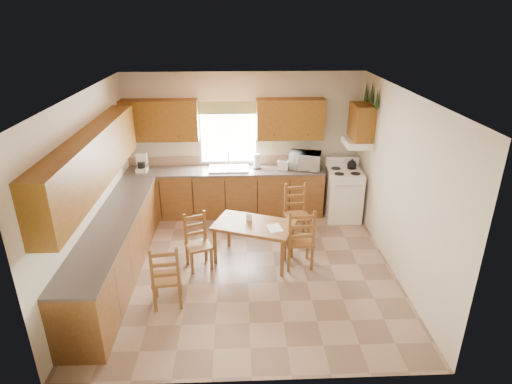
{
  "coord_description": "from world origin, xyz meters",
  "views": [
    {
      "loc": [
        -0.1,
        -5.73,
        3.72
      ],
      "look_at": [
        0.15,
        0.3,
        1.15
      ],
      "focal_mm": 30.0,
      "sensor_mm": 36.0,
      "label": 1
    }
  ],
  "objects_px": {
    "microwave": "(305,161)",
    "chair_near_right": "(299,237)",
    "dining_table": "(254,242)",
    "stove": "(343,195)",
    "chair_near_left": "(166,274)",
    "chair_far_left": "(198,242)",
    "chair_far_right": "(297,213)"
  },
  "relations": [
    {
      "from": "chair_near_left",
      "to": "chair_far_right",
      "type": "xyz_separation_m",
      "value": [
        1.99,
        1.77,
        0.01
      ]
    },
    {
      "from": "chair_far_right",
      "to": "microwave",
      "type": "bearing_deg",
      "value": 68.63
    },
    {
      "from": "chair_near_right",
      "to": "chair_far_right",
      "type": "height_order",
      "value": "chair_near_right"
    },
    {
      "from": "stove",
      "to": "chair_far_left",
      "type": "relative_size",
      "value": 1.07
    },
    {
      "from": "dining_table",
      "to": "chair_far_left",
      "type": "xyz_separation_m",
      "value": [
        -0.86,
        -0.17,
        0.11
      ]
    },
    {
      "from": "chair_far_right",
      "to": "stove",
      "type": "bearing_deg",
      "value": 30.44
    },
    {
      "from": "stove",
      "to": "dining_table",
      "type": "distance_m",
      "value": 2.31
    },
    {
      "from": "stove",
      "to": "chair_near_left",
      "type": "height_order",
      "value": "stove"
    },
    {
      "from": "microwave",
      "to": "stove",
      "type": "bearing_deg",
      "value": -6.42
    },
    {
      "from": "chair_near_right",
      "to": "chair_far_left",
      "type": "distance_m",
      "value": 1.55
    },
    {
      "from": "chair_near_left",
      "to": "chair_near_right",
      "type": "relative_size",
      "value": 0.93
    },
    {
      "from": "chair_far_left",
      "to": "microwave",
      "type": "bearing_deg",
      "value": 24.13
    },
    {
      "from": "stove",
      "to": "chair_far_right",
      "type": "xyz_separation_m",
      "value": [
        -0.99,
        -0.76,
        0.01
      ]
    },
    {
      "from": "stove",
      "to": "chair_far_right",
      "type": "height_order",
      "value": "chair_far_right"
    },
    {
      "from": "microwave",
      "to": "chair_far_right",
      "type": "xyz_separation_m",
      "value": [
        -0.27,
        -1.03,
        -0.6
      ]
    },
    {
      "from": "stove",
      "to": "chair_near_right",
      "type": "bearing_deg",
      "value": -120.42
    },
    {
      "from": "stove",
      "to": "chair_near_left",
      "type": "relative_size",
      "value": 1.0
    },
    {
      "from": "microwave",
      "to": "chair_far_right",
      "type": "height_order",
      "value": "microwave"
    },
    {
      "from": "chair_near_left",
      "to": "chair_near_right",
      "type": "distance_m",
      "value": 2.1
    },
    {
      "from": "chair_near_left",
      "to": "stove",
      "type": "bearing_deg",
      "value": -146.98
    },
    {
      "from": "chair_near_left",
      "to": "chair_far_right",
      "type": "height_order",
      "value": "chair_far_right"
    },
    {
      "from": "microwave",
      "to": "chair_near_left",
      "type": "xyz_separation_m",
      "value": [
        -2.26,
        -2.8,
        -0.61
      ]
    },
    {
      "from": "chair_far_left",
      "to": "chair_far_right",
      "type": "distance_m",
      "value": 1.86
    },
    {
      "from": "stove",
      "to": "dining_table",
      "type": "height_order",
      "value": "stove"
    },
    {
      "from": "chair_far_left",
      "to": "dining_table",
      "type": "bearing_deg",
      "value": -10.12
    },
    {
      "from": "chair_near_left",
      "to": "chair_near_right",
      "type": "xyz_separation_m",
      "value": [
        1.9,
        0.88,
        0.03
      ]
    },
    {
      "from": "microwave",
      "to": "chair_near_right",
      "type": "height_order",
      "value": "microwave"
    },
    {
      "from": "microwave",
      "to": "chair_far_left",
      "type": "bearing_deg",
      "value": -120.69
    },
    {
      "from": "chair_near_right",
      "to": "chair_far_left",
      "type": "xyz_separation_m",
      "value": [
        -1.55,
        0.0,
        -0.06
      ]
    },
    {
      "from": "stove",
      "to": "chair_far_right",
      "type": "relative_size",
      "value": 0.97
    },
    {
      "from": "dining_table",
      "to": "chair_near_right",
      "type": "bearing_deg",
      "value": 7.34
    },
    {
      "from": "chair_far_left",
      "to": "chair_far_right",
      "type": "xyz_separation_m",
      "value": [
        1.64,
        0.89,
        0.04
      ]
    }
  ]
}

